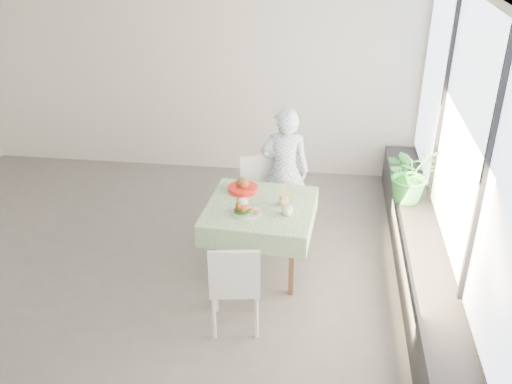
# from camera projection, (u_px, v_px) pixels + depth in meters

# --- Properties ---
(floor) EXTENTS (6.00, 6.00, 0.00)m
(floor) POSITION_uv_depth(u_px,v_px,m) (147.00, 265.00, 6.02)
(floor) COLOR #575452
(floor) RESTS_ON ground
(wall_back) EXTENTS (6.00, 0.02, 2.80)m
(wall_back) POSITION_uv_depth(u_px,v_px,m) (193.00, 71.00, 7.57)
(wall_back) COLOR silver
(wall_back) RESTS_ON ground
(wall_right) EXTENTS (0.02, 5.00, 2.80)m
(wall_right) POSITION_uv_depth(u_px,v_px,m) (462.00, 159.00, 5.03)
(wall_right) COLOR silver
(wall_right) RESTS_ON ground
(window_pane) EXTENTS (0.01, 4.80, 2.18)m
(window_pane) POSITION_uv_depth(u_px,v_px,m) (463.00, 132.00, 4.92)
(window_pane) COLOR #D1E0F9
(window_pane) RESTS_ON ground
(window_ledge) EXTENTS (0.40, 4.80, 0.50)m
(window_ledge) POSITION_uv_depth(u_px,v_px,m) (421.00, 265.00, 5.59)
(window_ledge) COLOR black
(window_ledge) RESTS_ON ground
(cafe_table) EXTENTS (1.11, 1.11, 0.74)m
(cafe_table) POSITION_uv_depth(u_px,v_px,m) (260.00, 230.00, 5.77)
(cafe_table) COLOR brown
(cafe_table) RESTS_ON ground
(chair_far) EXTENTS (0.53, 0.53, 0.90)m
(chair_far) POSITION_uv_depth(u_px,v_px,m) (261.00, 212.00, 6.46)
(chair_far) COLOR white
(chair_far) RESTS_ON ground
(chair_near) EXTENTS (0.49, 0.49, 0.91)m
(chair_near) POSITION_uv_depth(u_px,v_px,m) (235.00, 300.00, 5.06)
(chair_near) COLOR white
(chair_near) RESTS_ON ground
(diner) EXTENTS (0.56, 0.39, 1.50)m
(diner) POSITION_uv_depth(u_px,v_px,m) (285.00, 172.00, 6.32)
(diner) COLOR #839FD3
(diner) RESTS_ON ground
(main_dish) EXTENTS (0.31, 0.31, 0.16)m
(main_dish) POSITION_uv_depth(u_px,v_px,m) (244.00, 208.00, 5.48)
(main_dish) COLOR white
(main_dish) RESTS_ON cafe_table
(juice_cup_orange) EXTENTS (0.10, 0.10, 0.27)m
(juice_cup_orange) POSITION_uv_depth(u_px,v_px,m) (283.00, 199.00, 5.62)
(juice_cup_orange) COLOR white
(juice_cup_orange) RESTS_ON cafe_table
(juice_cup_lemonade) EXTENTS (0.10, 0.10, 0.29)m
(juice_cup_lemonade) POSITION_uv_depth(u_px,v_px,m) (287.00, 208.00, 5.45)
(juice_cup_lemonade) COLOR white
(juice_cup_lemonade) RESTS_ON cafe_table
(second_dish) EXTENTS (0.31, 0.31, 0.15)m
(second_dish) POSITION_uv_depth(u_px,v_px,m) (243.00, 187.00, 5.90)
(second_dish) COLOR red
(second_dish) RESTS_ON cafe_table
(potted_plant) EXTENTS (0.75, 0.72, 0.65)m
(potted_plant) POSITION_uv_depth(u_px,v_px,m) (411.00, 173.00, 6.11)
(potted_plant) COLOR #2C8640
(potted_plant) RESTS_ON window_ledge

